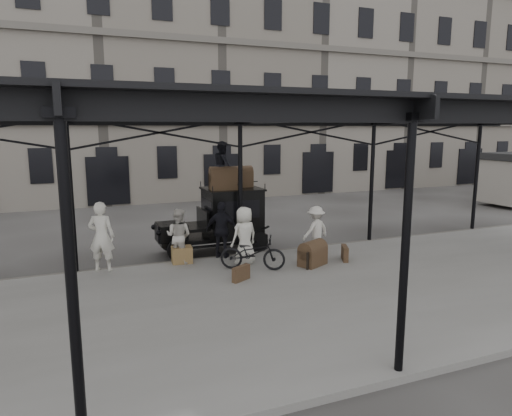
{
  "coord_description": "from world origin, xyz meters",
  "views": [
    {
      "loc": [
        -4.89,
        -11.51,
        4.18
      ],
      "look_at": [
        0.37,
        1.6,
        1.7
      ],
      "focal_mm": 32.0,
      "sensor_mm": 36.0,
      "label": 1
    }
  ],
  "objects_px": {
    "porter_official": "(222,230)",
    "steamer_trunk_roof_near": "(223,180)",
    "porter_left": "(101,236)",
    "taxi": "(224,217)",
    "bicycle": "(253,253)",
    "steamer_trunk_platform": "(313,255)"
  },
  "relations": [
    {
      "from": "taxi",
      "to": "bicycle",
      "type": "relative_size",
      "value": 1.94
    },
    {
      "from": "steamer_trunk_roof_near",
      "to": "bicycle",
      "type": "bearing_deg",
      "value": -81.78
    },
    {
      "from": "bicycle",
      "to": "taxi",
      "type": "bearing_deg",
      "value": 28.16
    },
    {
      "from": "porter_official",
      "to": "steamer_trunk_roof_near",
      "type": "distance_m",
      "value": 1.77
    },
    {
      "from": "porter_official",
      "to": "steamer_trunk_platform",
      "type": "distance_m",
      "value": 2.93
    },
    {
      "from": "taxi",
      "to": "porter_left",
      "type": "height_order",
      "value": "taxi"
    },
    {
      "from": "porter_official",
      "to": "bicycle",
      "type": "relative_size",
      "value": 0.95
    },
    {
      "from": "bicycle",
      "to": "steamer_trunk_platform",
      "type": "xyz_separation_m",
      "value": [
        1.81,
        -0.28,
        -0.18
      ]
    },
    {
      "from": "porter_left",
      "to": "porter_official",
      "type": "relative_size",
      "value": 1.13
    },
    {
      "from": "steamer_trunk_platform",
      "to": "steamer_trunk_roof_near",
      "type": "bearing_deg",
      "value": 98.22
    },
    {
      "from": "porter_left",
      "to": "porter_official",
      "type": "bearing_deg",
      "value": -158.01
    },
    {
      "from": "porter_left",
      "to": "bicycle",
      "type": "xyz_separation_m",
      "value": [
        4.02,
        -1.51,
        -0.51
      ]
    },
    {
      "from": "porter_left",
      "to": "steamer_trunk_platform",
      "type": "relative_size",
      "value": 2.36
    },
    {
      "from": "porter_official",
      "to": "steamer_trunk_roof_near",
      "type": "height_order",
      "value": "steamer_trunk_roof_near"
    },
    {
      "from": "bicycle",
      "to": "steamer_trunk_platform",
      "type": "distance_m",
      "value": 1.84
    },
    {
      "from": "bicycle",
      "to": "steamer_trunk_roof_near",
      "type": "xyz_separation_m",
      "value": [
        -0.09,
        2.44,
        1.86
      ]
    },
    {
      "from": "porter_official",
      "to": "bicycle",
      "type": "distance_m",
      "value": 1.62
    },
    {
      "from": "taxi",
      "to": "steamer_trunk_platform",
      "type": "relative_size",
      "value": 4.29
    },
    {
      "from": "porter_left",
      "to": "taxi",
      "type": "bearing_deg",
      "value": -141.66
    },
    {
      "from": "taxi",
      "to": "porter_official",
      "type": "distance_m",
      "value": 1.26
    },
    {
      "from": "porter_official",
      "to": "steamer_trunk_roof_near",
      "type": "xyz_separation_m",
      "value": [
        0.35,
        0.93,
        1.46
      ]
    },
    {
      "from": "porter_left",
      "to": "bicycle",
      "type": "distance_m",
      "value": 4.32
    }
  ]
}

